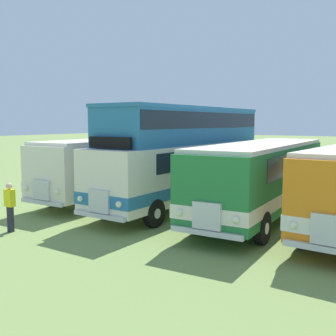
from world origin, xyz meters
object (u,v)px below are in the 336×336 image
bus_first_in_row (124,162)px  marshal_person (10,207)px  bus_second_in_row (185,152)px  bus_third_in_row (263,174)px

bus_first_in_row → marshal_person: (0.99, -7.55, -0.87)m
bus_first_in_row → marshal_person: 7.67m
marshal_person → bus_second_in_row: bearing=68.7°
bus_second_in_row → marshal_person: bus_second_in_row is taller
bus_first_in_row → bus_second_in_row: bearing=-4.1°
bus_second_in_row → bus_third_in_row: 3.90m
bus_first_in_row → marshal_person: size_ratio=6.30×
bus_first_in_row → bus_second_in_row: bus_second_in_row is taller
bus_third_in_row → bus_first_in_row: bearing=174.8°
bus_first_in_row → bus_third_in_row: size_ratio=1.03×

